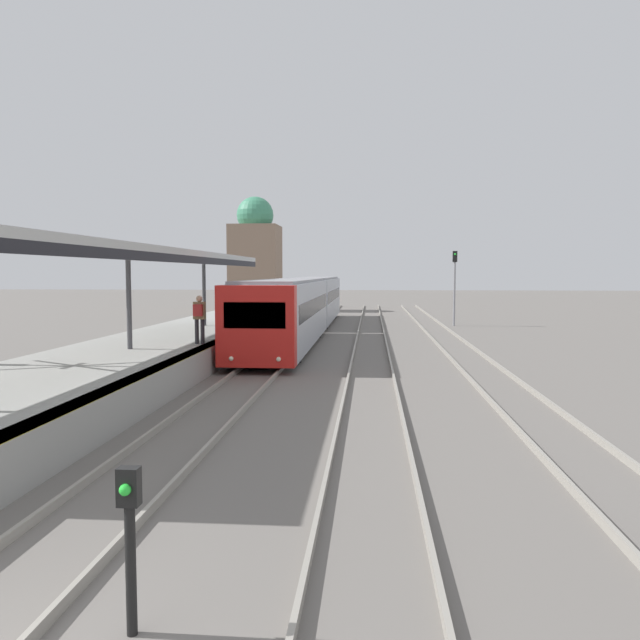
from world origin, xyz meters
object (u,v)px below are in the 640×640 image
train_near (303,303)px  signal_mast_far (455,279)px  person_on_platform (199,315)px  signal_post_near (130,531)px

train_near → signal_mast_far: (9.09, 5.67, 1.31)m
person_on_platform → train_near: bearing=81.3°
person_on_platform → train_near: train_near is taller
person_on_platform → train_near: 13.87m
train_near → person_on_platform: bearing=-98.7°
train_near → signal_post_near: train_near is taller
signal_mast_far → person_on_platform: bearing=-120.0°
signal_post_near → person_on_platform: bearing=103.3°
signal_post_near → signal_mast_far: signal_mast_far is taller
person_on_platform → signal_mast_far: size_ratio=0.35×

